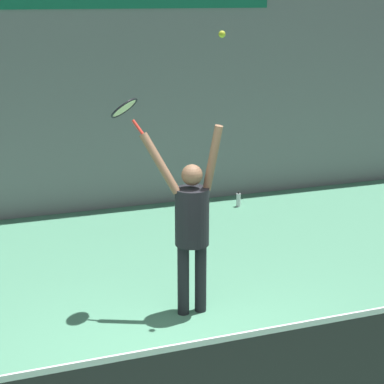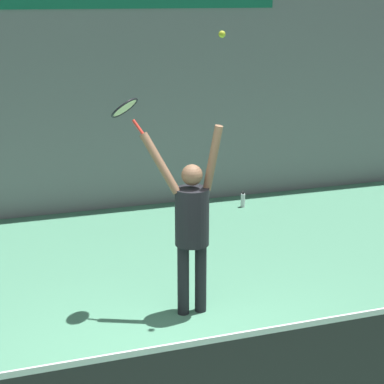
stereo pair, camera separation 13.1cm
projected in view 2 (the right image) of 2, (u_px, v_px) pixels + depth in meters
ground_plane at (196, 377)px, 6.48m from camera, size 18.00×18.00×0.00m
back_wall at (77, 57)px, 10.81m from camera, size 18.00×0.10×5.00m
tennis_player at (192, 221)px, 7.52m from camera, size 0.86×0.49×2.13m
tennis_racket at (125, 109)px, 7.35m from camera, size 0.43×0.43×0.39m
tennis_ball at (222, 34)px, 6.96m from camera, size 0.07×0.07×0.07m
water_bottle at (243, 200)px, 11.64m from camera, size 0.07×0.07×0.26m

